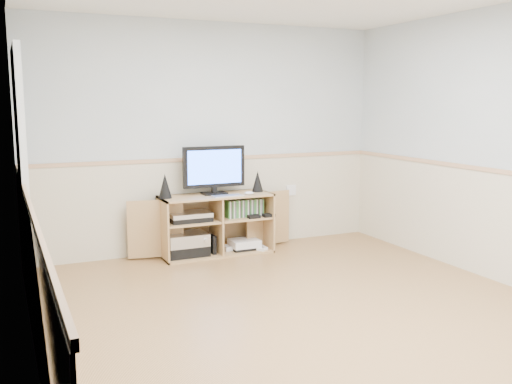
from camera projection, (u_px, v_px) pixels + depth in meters
room at (297, 158)px, 4.35m from camera, size 4.04×4.54×2.54m
media_cabinet at (215, 223)px, 6.23m from camera, size 1.89×0.45×0.65m
monitor at (214, 168)px, 6.13m from camera, size 0.69×0.18×0.52m
speaker_left at (165, 186)px, 5.91m from camera, size 0.14×0.14×0.26m
speaker_right at (258, 181)px, 6.34m from camera, size 0.13×0.13×0.23m
keyboard at (227, 196)px, 6.04m from camera, size 0.32×0.14×0.01m
mouse at (249, 193)px, 6.14m from camera, size 0.11×0.09×0.04m
av_components at (188, 237)px, 6.07m from camera, size 0.52×0.32×0.47m
game_consoles at (243, 245)px, 6.34m from camera, size 0.45×0.30×0.11m
game_cases at (244, 208)px, 6.27m from camera, size 0.42×0.14×0.19m
wall_outlet at (291, 190)px, 6.77m from camera, size 0.12×0.03×0.12m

